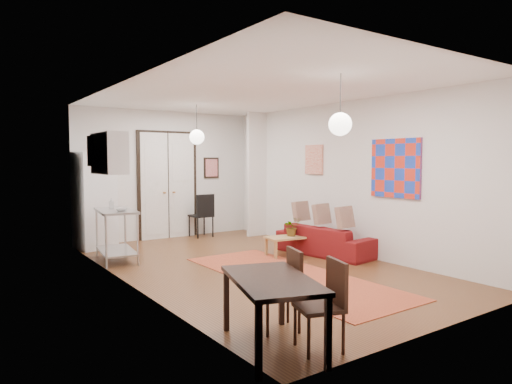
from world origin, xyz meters
TOP-DOWN VIEW (x-y plane):
  - floor at (0.00, 0.00)m, footprint 7.00×7.00m
  - ceiling at (0.00, 0.00)m, footprint 4.20×7.00m
  - wall_back at (0.00, 3.50)m, footprint 4.20×0.02m
  - wall_front at (0.00, -3.50)m, footprint 4.20×0.02m
  - wall_left at (-2.10, 0.00)m, footprint 0.02×7.00m
  - wall_right at (2.10, 0.00)m, footprint 0.02×7.00m
  - double_doors at (0.00, 3.46)m, footprint 1.44×0.06m
  - stub_partition at (1.85, 2.55)m, footprint 0.50×0.10m
  - wall_cabinet at (-1.92, 1.50)m, footprint 0.35×1.00m
  - painting_popart at (2.08, -1.25)m, footprint 0.05×1.00m
  - painting_abstract at (2.08, 0.80)m, footprint 0.05×0.50m
  - poster_back at (1.15, 3.47)m, footprint 0.40×0.03m
  - print_left at (-2.07, 2.00)m, footprint 0.03×0.44m
  - pendant_back at (0.00, 2.00)m, footprint 0.30×0.30m
  - pendant_front at (0.00, -2.00)m, footprint 0.30×0.30m
  - kilim_rug at (0.08, -0.90)m, footprint 1.54×4.03m
  - sofa at (1.67, 0.01)m, footprint 1.00×1.99m
  - coffee_table at (1.03, 0.36)m, footprint 0.86×0.55m
  - potted_plant at (1.13, 0.36)m, footprint 0.35×0.31m
  - kitchen_counter at (-1.75, 1.74)m, footprint 0.76×1.26m
  - bowl at (-1.75, 1.44)m, footprint 0.26×0.26m
  - soap_bottle at (-1.75, 1.99)m, footprint 0.10×0.10m
  - fridge at (-1.74, 3.15)m, footprint 0.78×0.78m
  - dining_table at (-1.75, -2.87)m, footprint 1.05×1.39m
  - dining_chair_near at (-1.40, -2.44)m, footprint 0.50×0.62m
  - dining_chair_far at (-1.40, -3.07)m, footprint 0.50×0.62m
  - black_side_chair at (0.68, 3.25)m, footprint 0.47×0.47m

SIDE VIEW (x-z plane):
  - floor at x=0.00m, z-range 0.00..0.00m
  - kilim_rug at x=0.08m, z-range 0.00..0.01m
  - sofa at x=1.67m, z-range 0.00..0.56m
  - coffee_table at x=1.03m, z-range 0.13..0.49m
  - dining_chair_near at x=-1.40m, z-range 0.06..0.91m
  - dining_chair_far at x=-1.40m, z-range 0.06..0.91m
  - potted_plant at x=1.13m, z-range 0.36..0.71m
  - black_side_chair at x=0.68m, z-range 0.09..1.09m
  - kitchen_counter at x=-1.75m, z-range 0.13..1.05m
  - dining_table at x=-1.75m, z-range 0.27..0.95m
  - bowl at x=-1.75m, z-range 0.91..0.97m
  - fridge at x=-1.74m, z-range 0.00..1.95m
  - soap_bottle at x=-1.75m, z-range 0.91..1.10m
  - double_doors at x=0.00m, z-range -0.05..2.45m
  - wall_back at x=0.00m, z-range 0.00..2.90m
  - wall_front at x=0.00m, z-range 0.00..2.90m
  - wall_left at x=-2.10m, z-range 0.00..2.90m
  - wall_right at x=2.10m, z-range 0.00..2.90m
  - stub_partition at x=1.85m, z-range 0.00..2.90m
  - poster_back at x=1.15m, z-range 1.35..1.85m
  - painting_popart at x=2.08m, z-range 1.15..2.15m
  - painting_abstract at x=2.08m, z-range 1.50..2.10m
  - wall_cabinet at x=-1.92m, z-range 1.55..2.25m
  - print_left at x=-2.07m, z-range 1.68..2.22m
  - pendant_back at x=0.00m, z-range 1.85..2.65m
  - pendant_front at x=0.00m, z-range 1.85..2.65m
  - ceiling at x=0.00m, z-range 2.89..2.91m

